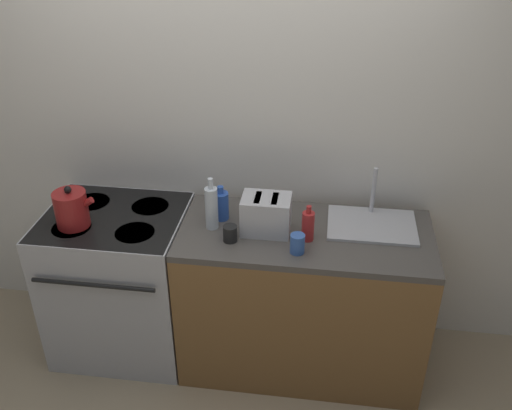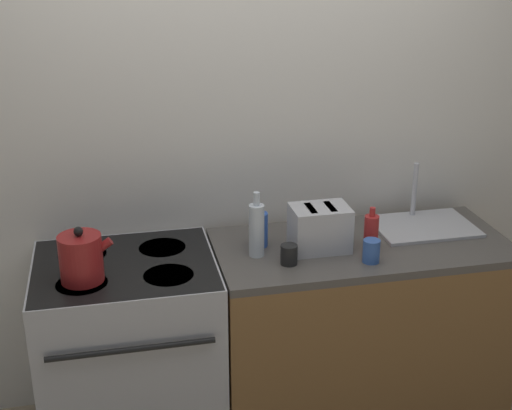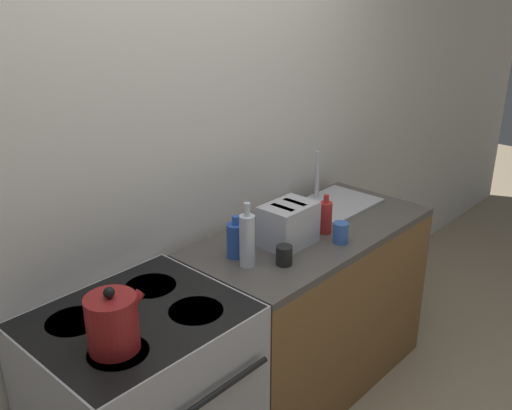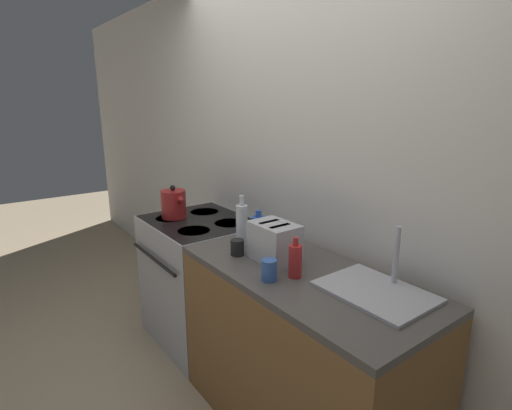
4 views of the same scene
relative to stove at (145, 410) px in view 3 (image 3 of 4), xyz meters
The scene contains 11 objects.
wall_back 1.09m from the stove, 33.05° to the left, with size 8.00×0.05×2.60m.
stove is the anchor object (origin of this frame).
counter_block 1.07m from the stove, ahead, with size 1.34×0.63×0.91m.
kettle 0.58m from the stove, 146.38° to the right, with size 0.22×0.17×0.24m.
toaster 1.01m from the stove, ahead, with size 0.25×0.18×0.20m.
sink_tray 1.48m from the stove, ahead, with size 0.47×0.34×0.28m.
bottle_red 1.20m from the stove, ahead, with size 0.06×0.06×0.20m.
bottle_blue 0.80m from the stove, ahead, with size 0.08×0.08×0.20m.
bottle_clear 0.80m from the stove, ahead, with size 0.07×0.07×0.29m.
cup_black 0.85m from the stove, 11.83° to the right, with size 0.07×0.07×0.09m.
cup_blue 1.16m from the stove, 10.93° to the right, with size 0.07×0.07×0.10m.
Camera 3 is at (-1.62, -1.22, 2.08)m, focal length 40.00 mm.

